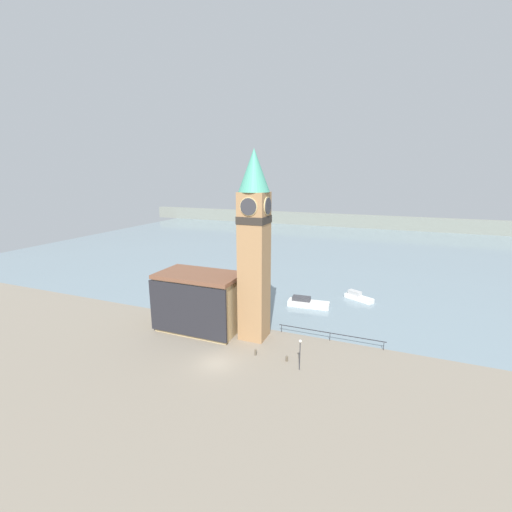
{
  "coord_description": "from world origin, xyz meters",
  "views": [
    {
      "loc": [
        16.84,
        -30.2,
        20.45
      ],
      "look_at": [
        2.51,
        5.68,
        11.25
      ],
      "focal_mm": 24.0,
      "sensor_mm": 36.0,
      "label": 1
    }
  ],
  "objects_px": {
    "clock_tower": "(254,242)",
    "pier_building": "(199,302)",
    "boat_near": "(307,303)",
    "lamp_post": "(300,349)",
    "mooring_bollard_near": "(256,352)",
    "mooring_bollard_far": "(287,358)",
    "boat_far": "(358,297)"
  },
  "relations": [
    {
      "from": "clock_tower",
      "to": "pier_building",
      "type": "relative_size",
      "value": 2.12
    },
    {
      "from": "boat_near",
      "to": "lamp_post",
      "type": "distance_m",
      "value": 18.58
    },
    {
      "from": "boat_near",
      "to": "mooring_bollard_near",
      "type": "bearing_deg",
      "value": -100.59
    },
    {
      "from": "mooring_bollard_far",
      "to": "pier_building",
      "type": "bearing_deg",
      "value": 165.02
    },
    {
      "from": "clock_tower",
      "to": "pier_building",
      "type": "bearing_deg",
      "value": -175.01
    },
    {
      "from": "clock_tower",
      "to": "mooring_bollard_near",
      "type": "distance_m",
      "value": 12.93
    },
    {
      "from": "boat_near",
      "to": "boat_far",
      "type": "height_order",
      "value": "boat_near"
    },
    {
      "from": "pier_building",
      "to": "mooring_bollard_near",
      "type": "xyz_separation_m",
      "value": [
        9.59,
        -3.66,
        -3.52
      ]
    },
    {
      "from": "mooring_bollard_near",
      "to": "boat_far",
      "type": "bearing_deg",
      "value": 68.25
    },
    {
      "from": "clock_tower",
      "to": "lamp_post",
      "type": "distance_m",
      "value": 13.55
    },
    {
      "from": "mooring_bollard_far",
      "to": "lamp_post",
      "type": "relative_size",
      "value": 0.19
    },
    {
      "from": "pier_building",
      "to": "boat_near",
      "type": "xyz_separation_m",
      "value": [
        11.61,
        13.42,
        -3.34
      ]
    },
    {
      "from": "boat_far",
      "to": "boat_near",
      "type": "bearing_deg",
      "value": -112.04
    },
    {
      "from": "pier_building",
      "to": "mooring_bollard_far",
      "type": "relative_size",
      "value": 16.58
    },
    {
      "from": "boat_far",
      "to": "mooring_bollard_far",
      "type": "bearing_deg",
      "value": -75.48
    },
    {
      "from": "mooring_bollard_far",
      "to": "lamp_post",
      "type": "bearing_deg",
      "value": -33.4
    },
    {
      "from": "boat_near",
      "to": "lamp_post",
      "type": "relative_size",
      "value": 1.87
    },
    {
      "from": "clock_tower",
      "to": "boat_far",
      "type": "distance_m",
      "value": 24.91
    },
    {
      "from": "boat_far",
      "to": "mooring_bollard_far",
      "type": "distance_m",
      "value": 23.7
    },
    {
      "from": "clock_tower",
      "to": "lamp_post",
      "type": "relative_size",
      "value": 6.66
    },
    {
      "from": "clock_tower",
      "to": "boat_far",
      "type": "relative_size",
      "value": 4.69
    },
    {
      "from": "pier_building",
      "to": "mooring_bollard_far",
      "type": "bearing_deg",
      "value": -14.98
    },
    {
      "from": "boat_near",
      "to": "lamp_post",
      "type": "bearing_deg",
      "value": -82.92
    },
    {
      "from": "boat_far",
      "to": "mooring_bollard_far",
      "type": "xyz_separation_m",
      "value": [
        -5.48,
        -23.06,
        -0.17
      ]
    },
    {
      "from": "boat_far",
      "to": "pier_building",
      "type": "bearing_deg",
      "value": -106.13
    },
    {
      "from": "boat_far",
      "to": "lamp_post",
      "type": "relative_size",
      "value": 1.42
    },
    {
      "from": "pier_building",
      "to": "clock_tower",
      "type": "bearing_deg",
      "value": 4.99
    },
    {
      "from": "boat_near",
      "to": "pier_building",
      "type": "bearing_deg",
      "value": -134.71
    },
    {
      "from": "clock_tower",
      "to": "pier_building",
      "type": "height_order",
      "value": "clock_tower"
    },
    {
      "from": "clock_tower",
      "to": "mooring_bollard_far",
      "type": "relative_size",
      "value": 35.13
    },
    {
      "from": "pier_building",
      "to": "mooring_bollard_near",
      "type": "bearing_deg",
      "value": -20.89
    },
    {
      "from": "clock_tower",
      "to": "mooring_bollard_far",
      "type": "bearing_deg",
      "value": -36.8
    }
  ]
}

